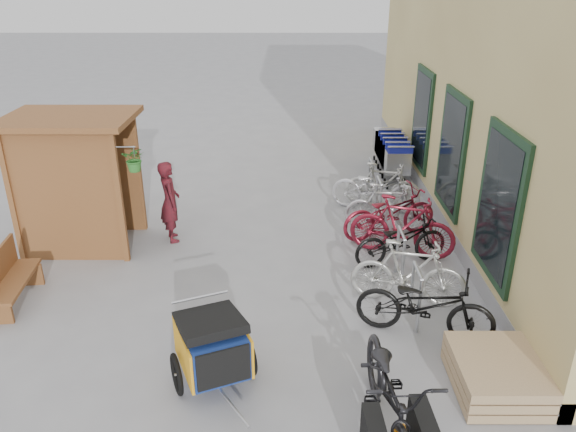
{
  "coord_description": "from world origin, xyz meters",
  "views": [
    {
      "loc": [
        0.52,
        -6.77,
        4.65
      ],
      "look_at": [
        0.5,
        1.5,
        1.0
      ],
      "focal_mm": 35.0,
      "sensor_mm": 36.0,
      "label": 1
    }
  ],
  "objects_px": {
    "kiosk": "(70,164)",
    "bike_7": "(382,185)",
    "cargo_bike": "(390,396)",
    "bike_0": "(425,305)",
    "bench": "(8,278)",
    "person_kiosk": "(170,201)",
    "child_trailer": "(212,345)",
    "bike_4": "(390,213)",
    "pallet_stack": "(496,374)",
    "bike_5": "(386,207)",
    "bike_2": "(401,240)",
    "shopping_carts": "(391,150)",
    "bike_3": "(402,226)",
    "bike_1": "(408,273)",
    "bike_6": "(376,188)"
  },
  "relations": [
    {
      "from": "bike_2",
      "to": "bike_6",
      "type": "height_order",
      "value": "bike_6"
    },
    {
      "from": "pallet_stack",
      "to": "bike_0",
      "type": "xyz_separation_m",
      "value": [
        -0.64,
        1.08,
        0.28
      ]
    },
    {
      "from": "kiosk",
      "to": "bike_0",
      "type": "height_order",
      "value": "kiosk"
    },
    {
      "from": "child_trailer",
      "to": "bike_7",
      "type": "distance_m",
      "value": 6.28
    },
    {
      "from": "bike_1",
      "to": "bike_6",
      "type": "relative_size",
      "value": 0.93
    },
    {
      "from": "bike_3",
      "to": "bench",
      "type": "bearing_deg",
      "value": 123.27
    },
    {
      "from": "pallet_stack",
      "to": "bike_1",
      "type": "distance_m",
      "value": 2.06
    },
    {
      "from": "bike_0",
      "to": "bike_7",
      "type": "xyz_separation_m",
      "value": [
        0.13,
        4.63,
        -0.01
      ]
    },
    {
      "from": "pallet_stack",
      "to": "person_kiosk",
      "type": "distance_m",
      "value": 6.22
    },
    {
      "from": "bike_4",
      "to": "bike_5",
      "type": "bearing_deg",
      "value": -16.44
    },
    {
      "from": "cargo_bike",
      "to": "person_kiosk",
      "type": "xyz_separation_m",
      "value": [
        -3.24,
        4.86,
        0.2
      ]
    },
    {
      "from": "bike_5",
      "to": "bench",
      "type": "bearing_deg",
      "value": 120.06
    },
    {
      "from": "bench",
      "to": "bike_3",
      "type": "relative_size",
      "value": 0.75
    },
    {
      "from": "pallet_stack",
      "to": "bike_4",
      "type": "height_order",
      "value": "bike_4"
    },
    {
      "from": "person_kiosk",
      "to": "bike_4",
      "type": "xyz_separation_m",
      "value": [
        4.05,
        0.12,
        -0.27
      ]
    },
    {
      "from": "bike_5",
      "to": "cargo_bike",
      "type": "bearing_deg",
      "value": 177.88
    },
    {
      "from": "person_kiosk",
      "to": "kiosk",
      "type": "bearing_deg",
      "value": 76.7
    },
    {
      "from": "kiosk",
      "to": "bike_0",
      "type": "bearing_deg",
      "value": -26.36
    },
    {
      "from": "cargo_bike",
      "to": "bike_0",
      "type": "height_order",
      "value": "cargo_bike"
    },
    {
      "from": "bike_2",
      "to": "bike_4",
      "type": "distance_m",
      "value": 1.06
    },
    {
      "from": "person_kiosk",
      "to": "bike_2",
      "type": "xyz_separation_m",
      "value": [
        4.08,
        -0.93,
        -0.33
      ]
    },
    {
      "from": "cargo_bike",
      "to": "bike_1",
      "type": "distance_m",
      "value": 2.78
    },
    {
      "from": "bike_6",
      "to": "bike_0",
      "type": "bearing_deg",
      "value": -162.45
    },
    {
      "from": "bench",
      "to": "cargo_bike",
      "type": "xyz_separation_m",
      "value": [
        5.25,
        -2.66,
        0.13
      ]
    },
    {
      "from": "bike_0",
      "to": "bike_2",
      "type": "bearing_deg",
      "value": 16.12
    },
    {
      "from": "kiosk",
      "to": "bike_4",
      "type": "relative_size",
      "value": 1.34
    },
    {
      "from": "bench",
      "to": "person_kiosk",
      "type": "xyz_separation_m",
      "value": [
        2.01,
        2.2,
        0.33
      ]
    },
    {
      "from": "child_trailer",
      "to": "bike_0",
      "type": "distance_m",
      "value": 2.91
    },
    {
      "from": "shopping_carts",
      "to": "bike_1",
      "type": "distance_m",
      "value": 5.92
    },
    {
      "from": "shopping_carts",
      "to": "bike_2",
      "type": "bearing_deg",
      "value": -97.19
    },
    {
      "from": "shopping_carts",
      "to": "bike_6",
      "type": "relative_size",
      "value": 1.27
    },
    {
      "from": "shopping_carts",
      "to": "bike_2",
      "type": "xyz_separation_m",
      "value": [
        -0.58,
        -4.63,
        -0.18
      ]
    },
    {
      "from": "cargo_bike",
      "to": "bike_0",
      "type": "xyz_separation_m",
      "value": [
        0.78,
        1.85,
        -0.07
      ]
    },
    {
      "from": "cargo_bike",
      "to": "bike_7",
      "type": "distance_m",
      "value": 6.55
    },
    {
      "from": "child_trailer",
      "to": "pallet_stack",
      "type": "bearing_deg",
      "value": -25.11
    },
    {
      "from": "shopping_carts",
      "to": "bike_7",
      "type": "height_order",
      "value": "shopping_carts"
    },
    {
      "from": "shopping_carts",
      "to": "bike_3",
      "type": "bearing_deg",
      "value": -96.76
    },
    {
      "from": "pallet_stack",
      "to": "shopping_carts",
      "type": "distance_m",
      "value": 7.8
    },
    {
      "from": "child_trailer",
      "to": "bike_7",
      "type": "xyz_separation_m",
      "value": [
        2.88,
        5.57,
        -0.06
      ]
    },
    {
      "from": "kiosk",
      "to": "person_kiosk",
      "type": "distance_m",
      "value": 1.81
    },
    {
      "from": "bike_0",
      "to": "bike_1",
      "type": "relative_size",
      "value": 1.09
    },
    {
      "from": "bike_3",
      "to": "bike_7",
      "type": "bearing_deg",
      "value": 18.88
    },
    {
      "from": "child_trailer",
      "to": "bike_4",
      "type": "bearing_deg",
      "value": 32.72
    },
    {
      "from": "shopping_carts",
      "to": "bike_1",
      "type": "height_order",
      "value": "shopping_carts"
    },
    {
      "from": "bench",
      "to": "bike_4",
      "type": "xyz_separation_m",
      "value": [
        6.06,
        2.33,
        0.05
      ]
    },
    {
      "from": "pallet_stack",
      "to": "bike_5",
      "type": "height_order",
      "value": "bike_5"
    },
    {
      "from": "pallet_stack",
      "to": "bike_6",
      "type": "height_order",
      "value": "bike_6"
    },
    {
      "from": "person_kiosk",
      "to": "bike_5",
      "type": "height_order",
      "value": "person_kiosk"
    },
    {
      "from": "person_kiosk",
      "to": "bike_2",
      "type": "height_order",
      "value": "person_kiosk"
    },
    {
      "from": "kiosk",
      "to": "bike_7",
      "type": "bearing_deg",
      "value": 17.67
    }
  ]
}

